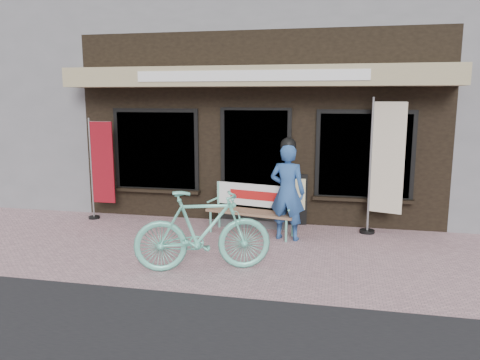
% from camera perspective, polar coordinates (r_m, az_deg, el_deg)
% --- Properties ---
extents(ground, '(70.00, 70.00, 0.00)m').
position_cam_1_polar(ground, '(7.27, -0.94, -9.14)').
color(ground, '#BF9299').
rests_on(ground, ground).
extents(storefront, '(7.00, 6.77, 6.00)m').
position_cam_1_polar(storefront, '(11.77, 4.58, 12.98)').
color(storefront, black).
rests_on(storefront, ground).
extents(bench, '(1.65, 0.72, 0.87)m').
position_cam_1_polar(bench, '(8.28, 1.58, -3.08)').
color(bench, '#6CD3B7').
rests_on(bench, ground).
extents(person, '(0.65, 0.48, 1.74)m').
position_cam_1_polar(person, '(7.89, 5.80, -1.21)').
color(person, '#294F8E').
rests_on(person, ground).
extents(bicycle, '(1.97, 1.12, 1.14)m').
position_cam_1_polar(bicycle, '(6.53, -4.58, -6.19)').
color(bicycle, '#6CD3B7').
rests_on(bicycle, ground).
extents(nobori_red, '(0.58, 0.22, 2.00)m').
position_cam_1_polar(nobori_red, '(9.52, -16.61, 1.44)').
color(nobori_red, gray).
rests_on(nobori_red, ground).
extents(nobori_cream, '(0.71, 0.34, 2.40)m').
position_cam_1_polar(nobori_cream, '(8.40, 17.21, 1.71)').
color(nobori_cream, gray).
rests_on(nobori_cream, ground).
extents(menu_stand, '(0.49, 0.18, 0.97)m').
position_cam_1_polar(menu_stand, '(8.89, 6.60, -2.29)').
color(menu_stand, black).
rests_on(menu_stand, ground).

